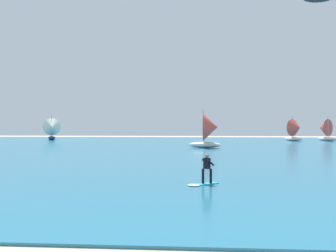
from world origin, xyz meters
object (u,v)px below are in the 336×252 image
sailboat_heeled_over (52,129)px  sailboat_trailing (209,130)px  sailboat_far_right (324,130)px  kitesurfer (204,174)px  sailboat_outermost (296,130)px

sailboat_heeled_over → sailboat_trailing: (33.22, -25.64, 0.07)m
sailboat_far_right → sailboat_trailing: (-24.61, -25.43, 0.21)m
sailboat_trailing → sailboat_heeled_over: bearing=142.3°
kitesurfer → sailboat_outermost: sailboat_outermost is taller
kitesurfer → sailboat_far_right: sailboat_far_right is taller
sailboat_outermost → sailboat_trailing: bearing=-127.3°
sailboat_outermost → sailboat_heeled_over: (-51.68, 1.44, 0.14)m
sailboat_trailing → sailboat_outermost: bearing=52.7°
sailboat_heeled_over → sailboat_outermost: bearing=-1.6°
kitesurfer → sailboat_outermost: 60.09m
kitesurfer → sailboat_heeled_over: (-31.67, 58.07, 1.86)m
sailboat_far_right → sailboat_heeled_over: bearing=179.8°
kitesurfer → sailboat_far_right: bearing=65.7°
kitesurfer → sailboat_outermost: size_ratio=0.37×
sailboat_far_right → sailboat_heeled_over: sailboat_heeled_over is taller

